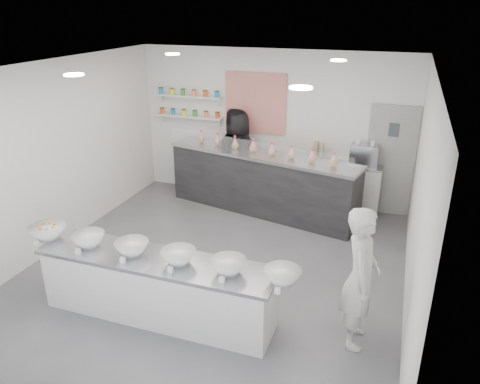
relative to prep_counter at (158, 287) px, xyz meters
name	(u,v)px	position (x,y,z in m)	size (l,w,h in m)	color
floor	(217,267)	(0.25, 1.36, -0.42)	(6.00, 6.00, 0.00)	#515156
ceiling	(212,68)	(0.25, 1.36, 2.58)	(6.00, 6.00, 0.00)	white
back_wall	(272,127)	(0.25, 4.36, 1.08)	(5.50, 5.50, 0.00)	white
left_wall	(56,156)	(-2.50, 1.36, 1.08)	(6.00, 6.00, 0.00)	white
right_wall	(419,201)	(3.00, 1.36, 1.08)	(6.00, 6.00, 0.00)	white
back_door	(390,161)	(2.55, 4.33, 0.63)	(0.88, 0.04, 2.10)	gray
pattern_panel	(255,103)	(-0.10, 4.34, 1.53)	(1.25, 0.03, 1.20)	#BF1406
jar_shelf_lower	(190,116)	(-1.50, 4.26, 1.18)	(1.45, 0.22, 0.04)	silver
jar_shelf_upper	(189,96)	(-1.50, 4.26, 1.60)	(1.45, 0.22, 0.04)	silver
preserve_jars	(189,103)	(-1.50, 4.24, 1.46)	(1.45, 0.10, 0.56)	#FA5918
downlight_0	(74,75)	(-1.15, 0.36, 2.56)	(0.24, 0.24, 0.02)	white
downlight_1	(301,88)	(1.65, 0.36, 2.56)	(0.24, 0.24, 0.02)	white
downlight_2	(173,54)	(-1.15, 2.96, 2.56)	(0.24, 0.24, 0.02)	white
downlight_3	(339,60)	(1.65, 2.96, 2.56)	(0.24, 0.24, 0.02)	white
prep_counter	(158,287)	(0.00, 0.00, 0.00)	(3.11, 0.71, 0.85)	silver
back_bar	(262,183)	(0.29, 3.58, 0.16)	(3.80, 0.70, 1.18)	black
sneeze_guard	(253,150)	(0.21, 3.25, 0.91)	(3.75, 0.02, 0.32)	white
espresso_ledge	(345,188)	(1.80, 4.14, 0.06)	(1.30, 0.41, 0.97)	silver
espresso_machine	(364,156)	(2.09, 4.14, 0.74)	(0.51, 0.35, 0.39)	#93969E
cup_stacks	(319,152)	(1.25, 4.14, 0.73)	(0.24, 0.24, 0.37)	tan
prep_bowls	(155,252)	(0.00, 0.00, 0.51)	(3.68, 0.53, 0.17)	white
label_cards	(132,278)	(0.00, -0.54, 0.46)	(3.31, 0.04, 0.07)	white
cookie_bags	(262,147)	(0.29, 3.58, 0.88)	(2.94, 0.14, 0.26)	pink
woman_prep	(360,278)	(2.45, 0.36, 0.45)	(0.64, 0.42, 1.74)	silver
staff_left	(234,156)	(-0.43, 3.96, 0.53)	(0.93, 0.72, 1.90)	black
staff_right	(238,157)	(-0.34, 3.96, 0.50)	(0.91, 0.59, 1.85)	black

